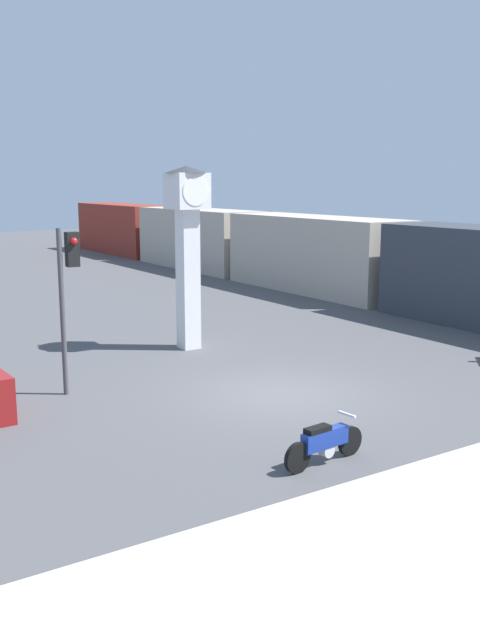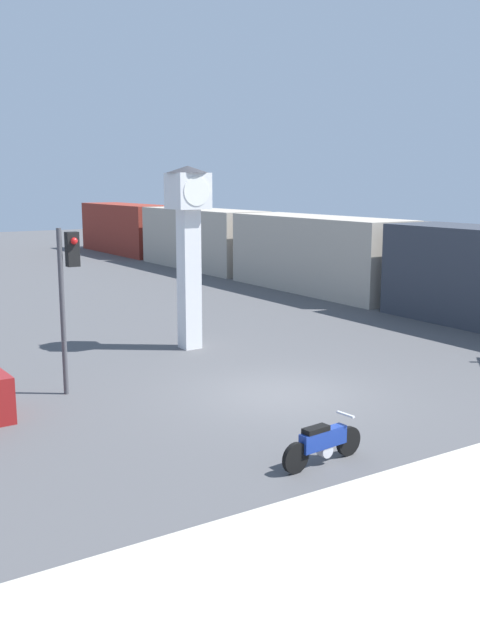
# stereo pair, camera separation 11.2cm
# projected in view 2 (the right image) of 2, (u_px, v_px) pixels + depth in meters

# --- Properties ---
(ground_plane) EXTENTS (120.00, 120.00, 0.00)m
(ground_plane) POSITION_uv_depth(u_px,v_px,m) (281.00, 394.00, 16.88)
(ground_plane) COLOR #4C4C4F
(motorcycle) EXTENTS (1.87, 0.41, 0.82)m
(motorcycle) POSITION_uv_depth(u_px,v_px,m) (323.00, 443.00, 12.63)
(motorcycle) COLOR black
(motorcycle) RESTS_ON ground_plane
(clock_tower) EXTENTS (1.25, 1.25, 5.40)m
(clock_tower) POSITION_uv_depth(u_px,v_px,m) (188.00, 230.00, 20.91)
(clock_tower) COLOR white
(clock_tower) RESTS_ON ground_plane
(freight_train) EXTENTS (2.80, 42.13, 3.40)m
(freight_train) POSITION_uv_depth(u_px,v_px,m) (253.00, 245.00, 36.96)
(freight_train) COLOR #333842
(freight_train) RESTS_ON ground_plane
(traffic_light) EXTENTS (0.50, 0.35, 3.92)m
(traffic_light) POSITION_uv_depth(u_px,v_px,m) (68.00, 280.00, 16.46)
(traffic_light) COLOR #47474C
(traffic_light) RESTS_ON ground_plane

